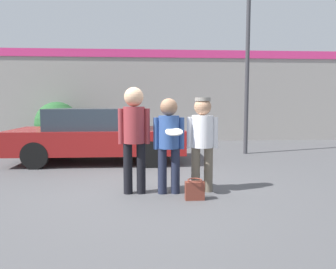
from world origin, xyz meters
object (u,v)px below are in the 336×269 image
person_middle_with_frisbee (169,138)px  person_right (202,136)px  parked_car_near (98,135)px  person_left (134,130)px  street_lamp (257,26)px  handbag (195,190)px  shrub (57,123)px

person_middle_with_frisbee → person_right: bearing=7.0°
person_right → parked_car_near: size_ratio=0.37×
person_middle_with_frisbee → parked_car_near: person_middle_with_frisbee is taller
person_left → street_lamp: size_ratio=0.29×
person_left → person_middle_with_frisbee: 0.59m
person_right → person_left: bearing=-178.3°
street_lamp → handbag: (-2.48, -4.54, -3.58)m
person_middle_with_frisbee → shrub: 7.51m
parked_car_near → handbag: 4.08m
person_left → parked_car_near: (-1.03, 3.10, -0.37)m
person_left → street_lamp: 5.98m
person_left → handbag: 1.39m
parked_car_near → handbag: size_ratio=13.27×
person_middle_with_frisbee → person_right: size_ratio=0.99×
person_right → street_lamp: street_lamp is taller
parked_car_near → person_right: bearing=-54.6°
shrub → parked_car_near: bearing=-60.9°
person_middle_with_frisbee → street_lamp: (2.85, 4.15, 2.79)m
person_middle_with_frisbee → shrub: person_middle_with_frisbee is taller
person_right → shrub: 7.74m
parked_car_near → shrub: size_ratio=2.78×
person_left → parked_car_near: person_left is taller
street_lamp → handbag: 6.29m
person_right → street_lamp: (2.28, 4.08, 2.77)m
person_left → person_right: size_ratio=1.10×
shrub → handbag: bearing=-60.7°
person_middle_with_frisbee → shrub: (-3.55, 6.62, -0.16)m
handbag → parked_car_near: bearing=119.4°
parked_car_near → handbag: (1.98, -3.53, -0.54)m
person_left → person_right: bearing=1.7°
person_middle_with_frisbee → parked_car_near: size_ratio=0.37×
parked_car_near → shrub: (-1.94, 3.48, 0.08)m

